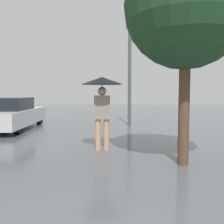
{
  "coord_description": "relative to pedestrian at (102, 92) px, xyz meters",
  "views": [
    {
      "loc": [
        0.46,
        -1.24,
        1.42
      ],
      "look_at": [
        0.65,
        4.92,
        0.95
      ],
      "focal_mm": 40.0,
      "sensor_mm": 36.0,
      "label": 1
    }
  ],
  "objects": [
    {
      "name": "street_lamp",
      "position": [
        1.15,
        4.71,
        1.46
      ],
      "size": [
        0.39,
        0.39,
        4.47
      ],
      "color": "#515456",
      "rests_on": "ground_plane"
    },
    {
      "name": "tree",
      "position": [
        1.62,
        -1.32,
        1.61
      ],
      "size": [
        2.39,
        2.39,
        4.26
      ],
      "color": "brown",
      "rests_on": "ground_plane"
    },
    {
      "name": "pedestrian",
      "position": [
        0.0,
        0.0,
        0.0
      ],
      "size": [
        1.03,
        1.03,
        1.81
      ],
      "color": "tan",
      "rests_on": "ground_plane"
    },
    {
      "name": "parked_car_farthest",
      "position": [
        -3.73,
        3.82,
        -0.86
      ],
      "size": [
        1.81,
        4.44,
        1.24
      ],
      "color": "silver",
      "rests_on": "ground_plane"
    }
  ]
}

